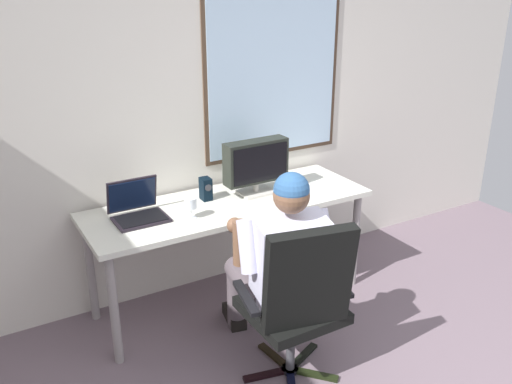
% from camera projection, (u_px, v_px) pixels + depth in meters
% --- Properties ---
extents(wall_rear, '(5.65, 0.08, 2.60)m').
position_uv_depth(wall_rear, '(227.00, 102.00, 3.75)').
color(wall_rear, silver).
rests_on(wall_rear, ground).
extents(desk, '(1.87, 0.64, 0.74)m').
position_uv_depth(desk, '(229.00, 212.00, 3.59)').
color(desk, gray).
rests_on(desk, ground).
extents(office_chair, '(0.63, 0.60, 1.00)m').
position_uv_depth(office_chair, '(300.00, 298.00, 2.85)').
color(office_chair, black).
rests_on(office_chair, ground).
extents(person_seated, '(0.61, 0.86, 1.20)m').
position_uv_depth(person_seated, '(280.00, 263.00, 3.07)').
color(person_seated, '#574C52').
rests_on(person_seated, ground).
extents(crt_monitor, '(0.44, 0.19, 0.37)m').
position_uv_depth(crt_monitor, '(256.00, 163.00, 3.62)').
color(crt_monitor, beige).
rests_on(crt_monitor, desk).
extents(laptop, '(0.31, 0.29, 0.23)m').
position_uv_depth(laptop, '(137.00, 208.00, 3.32)').
color(laptop, black).
rests_on(laptop, desk).
extents(wine_glass, '(0.07, 0.07, 0.13)m').
position_uv_depth(wine_glass, '(191.00, 204.00, 3.29)').
color(wine_glass, silver).
rests_on(wine_glass, desk).
extents(desk_speaker, '(0.07, 0.09, 0.15)m').
position_uv_depth(desk_speaker, '(206.00, 189.00, 3.57)').
color(desk_speaker, black).
rests_on(desk_speaker, desk).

